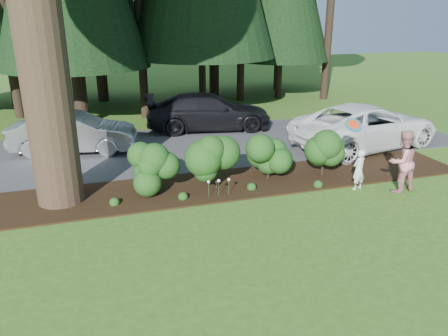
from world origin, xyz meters
name	(u,v)px	position (x,y,z in m)	size (l,w,h in m)	color
ground	(259,235)	(0.00, 0.00, 0.00)	(80.00, 80.00, 0.00)	#305919
mulch_bed	(220,185)	(0.00, 3.25, 0.03)	(16.00, 2.50, 0.05)	black
driveway	(190,146)	(0.00, 7.50, 0.01)	(22.00, 6.00, 0.03)	#38383A
shrub_row	(246,160)	(0.77, 3.14, 0.81)	(6.53, 1.60, 1.61)	#214816
lily_cluster	(219,182)	(-0.30, 2.40, 0.50)	(0.69, 0.09, 0.57)	#214816
car_silver_wagon	(74,133)	(-4.28, 8.02, 0.78)	(1.59, 4.56, 1.50)	#A9A9AE
car_white_suv	(366,126)	(6.53, 5.45, 0.87)	(2.78, 6.04, 1.68)	white
car_dark_suv	(209,112)	(1.41, 9.80, 0.83)	(2.24, 5.51, 1.60)	black
child	(359,170)	(3.85, 1.80, 0.62)	(0.45, 0.30, 1.24)	silver
adult	(402,162)	(4.94, 1.31, 0.93)	(0.90, 0.70, 1.85)	#BA1839
frisbee	(354,125)	(3.40, 1.61, 2.06)	(0.51, 0.42, 0.32)	#166A7D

